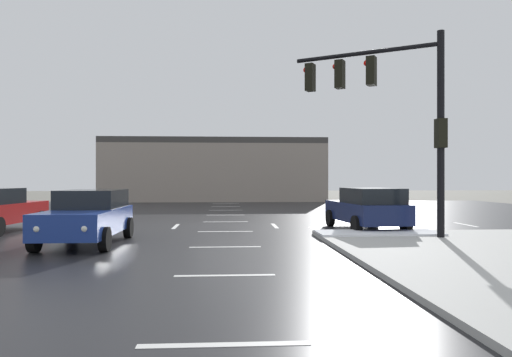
{
  "coord_description": "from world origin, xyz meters",
  "views": [
    {
      "loc": [
        0.02,
        -19.58,
        1.93
      ],
      "look_at": [
        1.59,
        5.68,
        1.96
      ],
      "focal_mm": 33.96,
      "sensor_mm": 36.0,
      "label": 1
    }
  ],
  "objects": [
    {
      "name": "traffic_signal_mast",
      "position": [
        5.32,
        -4.27,
        4.49
      ],
      "size": [
        4.25,
        2.73,
        6.37
      ],
      "rotation": [
        0.0,
        0.0,
        2.59
      ],
      "color": "black",
      "rests_on": "sidewalk_corner"
    },
    {
      "name": "ground_plane",
      "position": [
        0.0,
        0.0,
        0.0
      ],
      "size": [
        120.0,
        120.0,
        0.0
      ],
      "primitive_type": "plane",
      "color": "slate"
    },
    {
      "name": "sedan_blue",
      "position": [
        -4.05,
        -4.99,
        0.85
      ],
      "size": [
        2.02,
        4.54,
        1.58
      ],
      "rotation": [
        0.0,
        0.0,
        -1.57
      ],
      "color": "navy",
      "rests_on": "road_asphalt"
    },
    {
      "name": "lane_markings",
      "position": [
        1.2,
        -1.38,
        0.02
      ],
      "size": [
        36.15,
        36.15,
        0.01
      ],
      "color": "silver",
      "rests_on": "road_asphalt"
    },
    {
      "name": "strip_building_background",
      "position": [
        -0.98,
        24.05,
        2.7
      ],
      "size": [
        18.93,
        8.0,
        5.4
      ],
      "color": "gray",
      "rests_on": "ground_plane"
    },
    {
      "name": "sedan_navy",
      "position": [
        5.27,
        -1.85,
        0.85
      ],
      "size": [
        2.3,
        4.64,
        1.58
      ],
      "rotation": [
        0.0,
        0.0,
        1.65
      ],
      "color": "#141E47",
      "rests_on": "road_asphalt"
    },
    {
      "name": "snow_strip_curbside",
      "position": [
        5.0,
        -4.0,
        0.17
      ],
      "size": [
        4.0,
        1.6,
        0.06
      ],
      "primitive_type": "cube",
      "color": "white",
      "rests_on": "sidewalk_corner"
    },
    {
      "name": "road_asphalt",
      "position": [
        0.0,
        0.0,
        0.01
      ],
      "size": [
        44.0,
        44.0,
        0.02
      ],
      "primitive_type": "cube",
      "color": "#232326",
      "rests_on": "ground_plane"
    }
  ]
}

